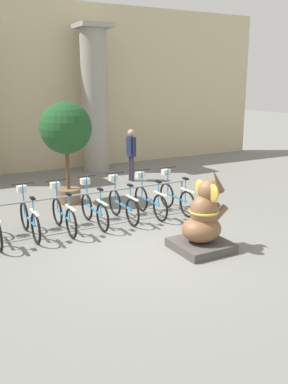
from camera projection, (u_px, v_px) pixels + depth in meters
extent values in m
plane|color=slate|center=(146.00, 249.00, 8.56)|extent=(60.00, 60.00, 0.00)
cube|color=#C6B78E|center=(28.00, 88.00, 15.09)|extent=(20.00, 0.20, 6.00)
cylinder|color=gray|center=(95.00, 102.00, 15.35)|extent=(0.93, 0.93, 5.00)
cube|color=gray|center=(92.00, 26.00, 14.69)|extent=(1.16, 1.16, 0.16)
cylinder|color=gray|center=(181.00, 195.00, 11.12)|extent=(0.05, 0.05, 0.75)
cylinder|color=gray|center=(92.00, 193.00, 9.86)|extent=(5.08, 0.04, 0.04)
torus|color=black|center=(24.00, 216.00, 9.56)|extent=(0.05, 0.66, 0.66)
torus|color=black|center=(36.00, 229.00, 8.75)|extent=(0.05, 0.66, 0.66)
cube|color=#338CC6|center=(30.00, 220.00, 9.14)|extent=(0.04, 0.85, 0.04)
cube|color=silver|center=(35.00, 213.00, 8.66)|extent=(0.06, 0.55, 0.03)
cylinder|color=#338CC6|center=(34.00, 213.00, 8.76)|extent=(0.03, 0.03, 0.60)
cube|color=black|center=(33.00, 198.00, 8.68)|extent=(0.08, 0.18, 0.04)
cylinder|color=#338CC6|center=(24.00, 200.00, 9.43)|extent=(0.03, 0.03, 0.75)
cylinder|color=black|center=(22.00, 184.00, 9.33)|extent=(0.48, 0.03, 0.03)
cube|color=silver|center=(22.00, 189.00, 9.45)|extent=(0.20, 0.16, 0.14)
torus|color=black|center=(57.00, 212.00, 9.87)|extent=(0.05, 0.66, 0.66)
torus|color=black|center=(71.00, 223.00, 9.07)|extent=(0.05, 0.66, 0.66)
cube|color=#338CC6|center=(64.00, 215.00, 9.46)|extent=(0.04, 0.85, 0.04)
cube|color=silver|center=(71.00, 208.00, 8.98)|extent=(0.06, 0.55, 0.03)
cylinder|color=#338CC6|center=(69.00, 209.00, 9.07)|extent=(0.03, 0.03, 0.60)
cube|color=black|center=(68.00, 194.00, 8.99)|extent=(0.08, 0.18, 0.04)
cylinder|color=#338CC6|center=(57.00, 196.00, 9.74)|extent=(0.03, 0.03, 0.75)
cylinder|color=black|center=(56.00, 180.00, 9.65)|extent=(0.48, 0.03, 0.03)
cube|color=silver|center=(55.00, 185.00, 9.77)|extent=(0.20, 0.16, 0.14)
torus|color=black|center=(87.00, 207.00, 10.26)|extent=(0.05, 0.66, 0.66)
torus|color=black|center=(103.00, 217.00, 9.46)|extent=(0.05, 0.66, 0.66)
cube|color=#338CC6|center=(94.00, 210.00, 9.85)|extent=(0.04, 0.85, 0.04)
cube|color=silver|center=(102.00, 202.00, 9.37)|extent=(0.06, 0.55, 0.03)
cylinder|color=#338CC6|center=(101.00, 203.00, 9.46)|extent=(0.03, 0.03, 0.60)
cube|color=black|center=(100.00, 189.00, 9.38)|extent=(0.08, 0.18, 0.04)
cylinder|color=#338CC6|center=(87.00, 192.00, 10.13)|extent=(0.03, 0.03, 0.75)
cylinder|color=black|center=(86.00, 176.00, 10.04)|extent=(0.48, 0.03, 0.03)
cube|color=silver|center=(85.00, 181.00, 10.16)|extent=(0.20, 0.16, 0.14)
torus|color=black|center=(115.00, 202.00, 10.62)|extent=(0.05, 0.66, 0.66)
torus|color=black|center=(132.00, 212.00, 9.81)|extent=(0.05, 0.66, 0.66)
cube|color=#338CC6|center=(123.00, 205.00, 10.21)|extent=(0.04, 0.85, 0.04)
cube|color=silver|center=(132.00, 198.00, 9.73)|extent=(0.06, 0.55, 0.03)
cylinder|color=#338CC6|center=(130.00, 199.00, 9.82)|extent=(0.03, 0.03, 0.60)
cube|color=black|center=(130.00, 185.00, 9.74)|extent=(0.08, 0.18, 0.04)
cylinder|color=#338CC6|center=(115.00, 188.00, 10.49)|extent=(0.03, 0.03, 0.75)
cylinder|color=black|center=(115.00, 173.00, 10.40)|extent=(0.48, 0.03, 0.03)
cube|color=silver|center=(113.00, 178.00, 10.52)|extent=(0.20, 0.16, 0.14)
torus|color=black|center=(141.00, 198.00, 10.97)|extent=(0.05, 0.66, 0.66)
torus|color=black|center=(160.00, 208.00, 10.16)|extent=(0.05, 0.66, 0.66)
cube|color=#338CC6|center=(150.00, 201.00, 10.55)|extent=(0.04, 0.85, 0.04)
cube|color=silver|center=(160.00, 194.00, 10.07)|extent=(0.06, 0.55, 0.03)
cylinder|color=#338CC6|center=(158.00, 195.00, 10.17)|extent=(0.03, 0.03, 0.60)
cube|color=black|center=(158.00, 182.00, 10.09)|extent=(0.08, 0.18, 0.04)
cylinder|color=#338CC6|center=(142.00, 185.00, 10.84)|extent=(0.03, 0.03, 0.75)
cylinder|color=black|center=(142.00, 170.00, 10.74)|extent=(0.48, 0.03, 0.03)
cube|color=silver|center=(140.00, 175.00, 10.86)|extent=(0.20, 0.16, 0.14)
torus|color=black|center=(167.00, 195.00, 11.28)|extent=(0.05, 0.66, 0.66)
torus|color=black|center=(187.00, 204.00, 10.47)|extent=(0.05, 0.66, 0.66)
cube|color=#338CC6|center=(177.00, 198.00, 10.86)|extent=(0.04, 0.85, 0.04)
cube|color=silver|center=(188.00, 190.00, 10.38)|extent=(0.06, 0.55, 0.03)
cylinder|color=#338CC6|center=(185.00, 191.00, 10.48)|extent=(0.03, 0.03, 0.60)
cube|color=black|center=(186.00, 179.00, 10.40)|extent=(0.08, 0.18, 0.04)
cylinder|color=#338CC6|center=(168.00, 182.00, 11.15)|extent=(0.03, 0.03, 0.75)
cylinder|color=black|center=(168.00, 167.00, 11.06)|extent=(0.48, 0.03, 0.03)
cube|color=silver|center=(166.00, 172.00, 11.18)|extent=(0.20, 0.16, 0.14)
cube|color=#4C4742|center=(201.00, 245.00, 8.51)|extent=(1.05, 1.05, 0.17)
ellipsoid|color=brown|center=(201.00, 229.00, 8.42)|extent=(0.81, 0.72, 0.52)
ellipsoid|color=brown|center=(204.00, 211.00, 8.35)|extent=(0.57, 0.52, 0.67)
sphere|color=brown|center=(209.00, 191.00, 8.29)|extent=(0.43, 0.43, 0.43)
ellipsoid|color=gold|center=(200.00, 189.00, 8.45)|extent=(0.08, 0.31, 0.36)
ellipsoid|color=gold|center=(213.00, 193.00, 8.08)|extent=(0.08, 0.31, 0.36)
cone|color=brown|center=(217.00, 180.00, 8.33)|extent=(0.37, 0.15, 0.54)
cylinder|color=brown|center=(211.00, 211.00, 8.59)|extent=(0.43, 0.14, 0.38)
cylinder|color=brown|center=(218.00, 214.00, 8.39)|extent=(0.43, 0.14, 0.38)
torus|color=gold|center=(204.00, 211.00, 8.35)|extent=(0.60, 0.60, 0.05)
cylinder|color=#383342|center=(130.00, 168.00, 14.30)|extent=(0.11, 0.11, 0.84)
cylinder|color=#383342|center=(132.00, 169.00, 14.16)|extent=(0.11, 0.11, 0.84)
cube|color=#1E284C|center=(131.00, 147.00, 14.04)|extent=(0.20, 0.32, 0.63)
sphere|color=tan|center=(131.00, 133.00, 13.93)|extent=(0.23, 0.23, 0.23)
cylinder|color=#1E284C|center=(128.00, 145.00, 14.21)|extent=(0.07, 0.07, 0.57)
cylinder|color=#1E284C|center=(134.00, 146.00, 13.87)|extent=(0.07, 0.07, 0.57)
cylinder|color=brown|center=(69.00, 196.00, 11.77)|extent=(0.65, 0.65, 0.39)
cylinder|color=brown|center=(68.00, 169.00, 11.58)|extent=(0.10, 0.10, 1.11)
sphere|color=#1E4C23|center=(66.00, 128.00, 11.29)|extent=(1.39, 1.39, 1.39)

